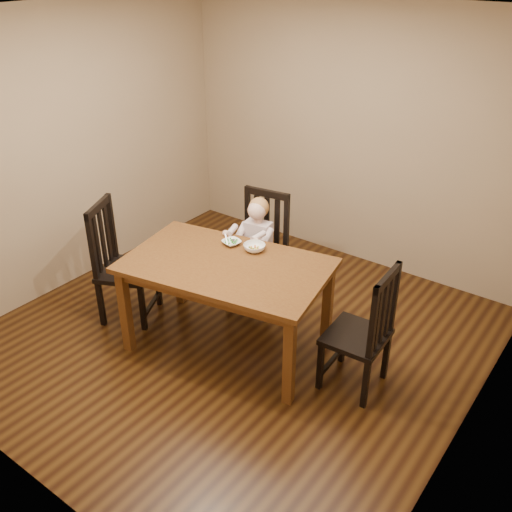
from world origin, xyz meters
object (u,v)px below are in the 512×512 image
Objects in this scene: toddler at (257,241)px; bowl_veg at (254,247)px; bowl_peas at (232,243)px; chair_left at (121,264)px; dining_table at (226,273)px; chair_child at (260,252)px; chair_right at (363,332)px.

toddler reaches higher than bowl_veg.
chair_left is at bearing -152.46° from bowl_peas.
bowl_veg reaches higher than dining_table.
chair_child is at bearing 105.86° from dining_table.
toddler is (0.88, 0.91, 0.13)m from chair_left.
chair_right is 7.05× the size of bowl_peas.
chair_right is at bearing 149.89° from chair_child.
chair_child is 6.01× the size of bowl_veg.
chair_left is at bearing -156.03° from bowl_veg.
chair_left is 1.05× the size of chair_right.
chair_right is 5.84× the size of bowl_veg.
chair_left reaches higher than toddler.
toddler reaches higher than dining_table.
chair_right reaches higher than bowl_veg.
chair_right is at bearing 74.60° from chair_left.
chair_left reaches higher than chair_child.
dining_table is at bearing 98.16° from toddler.
dining_table is 0.35m from bowl_peas.
bowl_peas is at bearing 120.64° from dining_table.
chair_left is at bearing -169.86° from dining_table.
chair_child is (-0.22, 0.77, -0.20)m from dining_table.
toddler is (0.01, -0.06, 0.14)m from chair_child.
bowl_peas is 0.83× the size of bowl_veg.
chair_left is at bearing 97.11° from chair_right.
dining_table is 0.82m from chair_child.
chair_left is 2.02× the size of toddler.
dining_table is 9.78× the size of bowl_veg.
dining_table is 11.81× the size of bowl_peas.
chair_left reaches higher than bowl_veg.
toddler is (-1.37, 0.50, 0.16)m from chair_right.
chair_left is at bearing 39.52° from chair_child.
chair_left reaches higher than bowl_peas.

